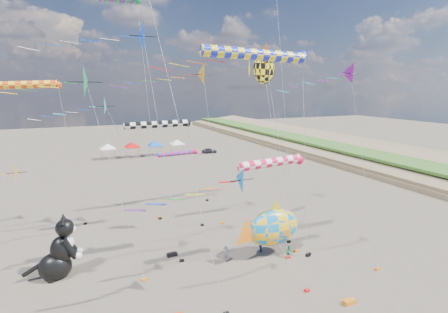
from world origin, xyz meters
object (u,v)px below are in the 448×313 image
object	(u,v)px
fish_inflatable	(273,227)
person_adult	(226,254)
child_green	(289,251)
parked_car	(209,151)
child_blue	(261,246)
cat_inflatable	(57,247)

from	to	relation	value
fish_inflatable	person_adult	bearing A→B (deg)	173.08
fish_inflatable	person_adult	xyz separation A→B (m)	(-4.27, 0.52, -1.92)
person_adult	child_green	world-z (taller)	person_adult
parked_car	child_blue	bearing A→B (deg)	169.65
cat_inflatable	child_blue	xyz separation A→B (m)	(16.82, -2.48, -2.07)
cat_inflatable	child_green	distance (m)	19.15
fish_inflatable	child_blue	distance (m)	2.56
cat_inflatable	person_adult	distance (m)	13.52
fish_inflatable	parked_car	size ratio (longest dim) A/B	1.96
fish_inflatable	child_blue	bearing A→B (deg)	111.96
child_blue	parked_car	size ratio (longest dim) A/B	0.28
child_green	parked_car	world-z (taller)	same
cat_inflatable	person_adult	world-z (taller)	cat_inflatable
fish_inflatable	child_green	xyz separation A→B (m)	(1.19, -0.90, -2.12)
cat_inflatable	fish_inflatable	xyz separation A→B (m)	(17.30, -3.66, 0.15)
cat_inflatable	child_blue	bearing A→B (deg)	-3.81
child_green	parked_car	size ratio (longest dim) A/B	0.34
person_adult	child_green	bearing A→B (deg)	-31.25
cat_inflatable	child_blue	world-z (taller)	cat_inflatable
person_adult	child_green	xyz separation A→B (m)	(5.46, -1.42, -0.20)
person_adult	child_blue	distance (m)	3.86
fish_inflatable	parked_car	xyz separation A→B (m)	(12.81, 48.67, -2.12)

